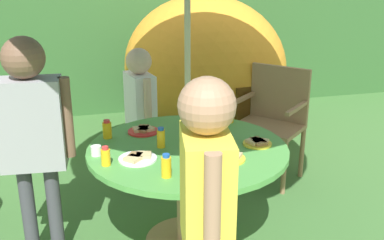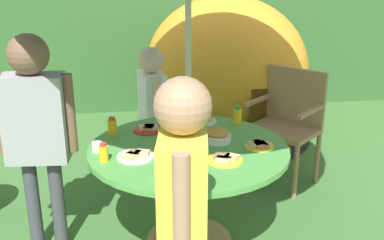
{
  "view_description": "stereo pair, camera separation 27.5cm",
  "coord_description": "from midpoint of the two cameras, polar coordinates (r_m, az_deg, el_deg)",
  "views": [
    {
      "loc": [
        -0.64,
        -2.57,
        1.79
      ],
      "look_at": [
        0.01,
        -0.05,
        0.89
      ],
      "focal_mm": 42.59,
      "sensor_mm": 36.0,
      "label": 1
    },
    {
      "loc": [
        -0.37,
        -2.62,
        1.79
      ],
      "look_at": [
        0.01,
        -0.05,
        0.89
      ],
      "focal_mm": 42.59,
      "sensor_mm": 36.0,
      "label": 2
    }
  ],
  "objects": [
    {
      "name": "dome_tent",
      "position": [
        4.87,
        5.82,
        6.46
      ],
      "size": [
        2.33,
        2.33,
        1.5
      ],
      "rotation": [
        0.0,
        0.0,
        0.3
      ],
      "color": "orange",
      "rests_on": "ground_plane"
    },
    {
      "name": "juice_bottle_front_edge",
      "position": [
        2.99,
        3.22,
        -1.37
      ],
      "size": [
        0.05,
        0.05,
        0.1
      ],
      "color": "yellow",
      "rests_on": "garden_table"
    },
    {
      "name": "wooden_chair",
      "position": [
        3.94,
        13.91,
        0.23
      ],
      "size": [
        0.67,
        0.68,
        0.96
      ],
      "rotation": [
        0.0,
        0.0,
        -0.85
      ],
      "color": "#93704C",
      "rests_on": "ground_plane"
    },
    {
      "name": "snack_bowl",
      "position": [
        2.94,
        5.89,
        -2.0
      ],
      "size": [
        0.18,
        0.18,
        0.09
      ],
      "color": "white",
      "rests_on": "garden_table"
    },
    {
      "name": "child_in_white_shirt",
      "position": [
        3.63,
        -2.85,
        2.42
      ],
      "size": [
        0.22,
        0.4,
        1.18
      ],
      "rotation": [
        0.0,
        0.0,
        -1.38
      ],
      "color": "navy",
      "rests_on": "ground_plane"
    },
    {
      "name": "juice_bottle_spot_a",
      "position": [
        2.84,
        -1.04,
        -2.17
      ],
      "size": [
        0.05,
        0.05,
        0.13
      ],
      "color": "yellow",
      "rests_on": "garden_table"
    },
    {
      "name": "cup_near",
      "position": [
        2.81,
        -9.09,
        -3.38
      ],
      "size": [
        0.06,
        0.06,
        0.06
      ],
      "primitive_type": "cylinder",
      "color": "white",
      "rests_on": "garden_table"
    },
    {
      "name": "juice_bottle_center_back",
      "position": [
        3.05,
        -7.45,
        -0.87
      ],
      "size": [
        0.06,
        0.06,
        0.13
      ],
      "color": "yellow",
      "rests_on": "garden_table"
    },
    {
      "name": "plate_far_left",
      "position": [
        3.13,
        -2.95,
        -1.12
      ],
      "size": [
        0.21,
        0.21,
        0.03
      ],
      "color": "red",
      "rests_on": "garden_table"
    },
    {
      "name": "child_in_grey_shirt",
      "position": [
        2.85,
        -16.42,
        0.11
      ],
      "size": [
        0.48,
        0.24,
        1.42
      ],
      "rotation": [
        0.0,
        0.0,
        -0.09
      ],
      "color": "#3F3F47",
      "rests_on": "ground_plane"
    },
    {
      "name": "juice_bottle_spot_b",
      "position": [
        3.28,
        8.1,
        0.52
      ],
      "size": [
        0.06,
        0.06,
        0.13
      ],
      "color": "yellow",
      "rests_on": "garden_table"
    },
    {
      "name": "plate_mid_left",
      "position": [
        3.28,
        3.78,
        -0.14
      ],
      "size": [
        0.2,
        0.2,
        0.03
      ],
      "color": "white",
      "rests_on": "garden_table"
    },
    {
      "name": "juice_bottle_far_right",
      "position": [
        2.45,
        -0.94,
        -5.73
      ],
      "size": [
        0.06,
        0.06,
        0.13
      ],
      "color": "yellow",
      "rests_on": "garden_table"
    },
    {
      "name": "plate_mid_right",
      "position": [
        2.89,
        11.16,
        -3.15
      ],
      "size": [
        0.18,
        0.18,
        0.03
      ],
      "color": "yellow",
      "rests_on": "garden_table"
    },
    {
      "name": "plate_center_front",
      "position": [
        2.66,
        7.1,
        -4.95
      ],
      "size": [
        0.21,
        0.21,
        0.03
      ],
      "color": "yellow",
      "rests_on": "garden_table"
    },
    {
      "name": "juice_bottle_near_left",
      "position": [
        2.65,
        -8.13,
        -4.16
      ],
      "size": [
        0.05,
        0.05,
        0.11
      ],
      "color": "yellow",
      "rests_on": "garden_table"
    },
    {
      "name": "plate_back_edge",
      "position": [
        2.7,
        -4.16,
        -4.51
      ],
      "size": [
        0.23,
        0.23,
        0.03
      ],
      "color": "white",
      "rests_on": "garden_table"
    },
    {
      "name": "hedge_backdrop",
      "position": [
        6.01,
        -3.66,
        10.6
      ],
      "size": [
        9.0,
        0.7,
        1.83
      ],
      "primitive_type": "cube",
      "color": "#33602D",
      "rests_on": "ground_plane"
    },
    {
      "name": "garden_table",
      "position": [
        2.93,
        2.28,
        -6.37
      ],
      "size": [
        1.26,
        1.26,
        0.7
      ],
      "color": "tan",
      "rests_on": "ground_plane"
    },
    {
      "name": "child_in_yellow_shirt",
      "position": [
        1.93,
        3.03,
        -9.18
      ],
      "size": [
        0.25,
        0.46,
        1.38
      ],
      "rotation": [
        0.0,
        0.0,
        1.41
      ],
      "color": "#3F3F47",
      "rests_on": "ground_plane"
    },
    {
      "name": "juice_bottle_near_right",
      "position": [
        2.42,
        1.93,
        -6.33
      ],
      "size": [
        0.05,
        0.05,
        0.12
      ],
      "color": "yellow",
      "rests_on": "garden_table"
    }
  ]
}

